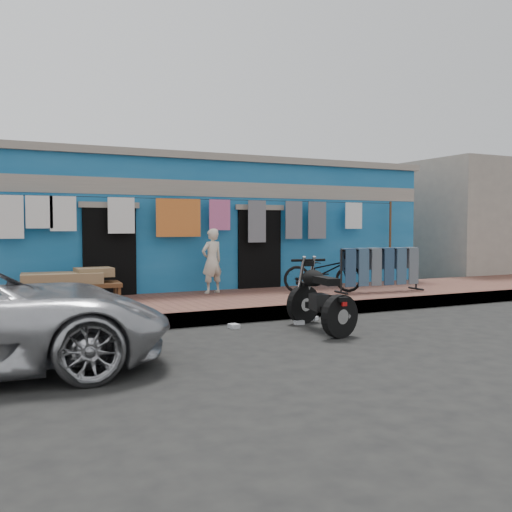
{
  "coord_description": "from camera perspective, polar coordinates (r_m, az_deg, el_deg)",
  "views": [
    {
      "loc": [
        -4.68,
        -7.56,
        1.71
      ],
      "look_at": [
        0.0,
        2.0,
        1.15
      ],
      "focal_mm": 40.0,
      "sensor_mm": 36.0,
      "label": 1
    }
  ],
  "objects": [
    {
      "name": "sidewalk",
      "position": [
        11.66,
        -2.17,
        -4.81
      ],
      "size": [
        28.0,
        3.0,
        0.25
      ],
      "primitive_type": "cube",
      "color": "brown",
      "rests_on": "ground"
    },
    {
      "name": "jeans_rack",
      "position": [
        13.02,
        12.29,
        -1.27
      ],
      "size": [
        2.15,
        0.68,
        1.01
      ],
      "primitive_type": null,
      "rotation": [
        0.0,
        0.0,
        -0.06
      ],
      "color": "black",
      "rests_on": "sidewalk"
    },
    {
      "name": "litter_a",
      "position": [
        10.0,
        4.33,
        -6.64
      ],
      "size": [
        0.17,
        0.13,
        0.07
      ],
      "primitive_type": "cube",
      "rotation": [
        0.0,
        0.0,
        -0.06
      ],
      "color": "silver",
      "rests_on": "ground"
    },
    {
      "name": "ground",
      "position": [
        9.05,
        5.63,
        -7.89
      ],
      "size": [
        80.0,
        80.0,
        0.0
      ],
      "primitive_type": "plane",
      "color": "black",
      "rests_on": "ground"
    },
    {
      "name": "curb",
      "position": [
        10.36,
        1.1,
        -5.79
      ],
      "size": [
        28.0,
        0.1,
        0.25
      ],
      "primitive_type": "cube",
      "color": "gray",
      "rests_on": "ground"
    },
    {
      "name": "motorcycle",
      "position": [
        9.43,
        6.45,
        -3.93
      ],
      "size": [
        1.09,
        1.93,
        1.14
      ],
      "primitive_type": null,
      "rotation": [
        0.0,
        0.0,
        -0.13
      ],
      "color": "black",
      "rests_on": "ground"
    },
    {
      "name": "bicycle",
      "position": [
        12.6,
        6.72,
        -1.1
      ],
      "size": [
        1.84,
        1.16,
        1.12
      ],
      "primitive_type": "imported",
      "rotation": [
        0.0,
        0.0,
        1.23
      ],
      "color": "black",
      "rests_on": "sidewalk"
    },
    {
      "name": "neighbor_right",
      "position": [
        21.4,
        21.08,
        3.31
      ],
      "size": [
        6.0,
        5.0,
        3.8
      ],
      "primitive_type": "cube",
      "color": "#9E9384",
      "rests_on": "ground"
    },
    {
      "name": "litter_c",
      "position": [
        9.61,
        -2.23,
        -7.02
      ],
      "size": [
        0.16,
        0.19,
        0.07
      ],
      "primitive_type": "cube",
      "rotation": [
        0.0,
        0.0,
        1.66
      ],
      "color": "silver",
      "rests_on": "ground"
    },
    {
      "name": "seated_person",
      "position": [
        12.41,
        -4.43,
        -0.49
      ],
      "size": [
        0.57,
        0.45,
        1.41
      ],
      "primitive_type": "imported",
      "rotation": [
        0.0,
        0.0,
        3.39
      ],
      "color": "beige",
      "rests_on": "sidewalk"
    },
    {
      "name": "litter_b",
      "position": [
        10.46,
        5.86,
        -6.22
      ],
      "size": [
        0.17,
        0.16,
        0.07
      ],
      "primitive_type": "cube",
      "rotation": [
        0.0,
        0.0,
        0.59
      ],
      "color": "silver",
      "rests_on": "ground"
    },
    {
      "name": "charpoy",
      "position": [
        11.43,
        -17.82,
        -2.9
      ],
      "size": [
        2.01,
        1.22,
        0.62
      ],
      "primitive_type": null,
      "rotation": [
        0.0,
        0.0,
        -0.09
      ],
      "color": "brown",
      "rests_on": "sidewalk"
    },
    {
      "name": "clothesline",
      "position": [
        12.58,
        -5.99,
        3.49
      ],
      "size": [
        10.06,
        0.06,
        2.1
      ],
      "color": "brown",
      "rests_on": "sidewalk"
    },
    {
      "name": "building",
      "position": [
        15.28,
        -8.26,
        2.89
      ],
      "size": [
        12.2,
        5.2,
        3.36
      ],
      "color": "#175D96",
      "rests_on": "ground"
    }
  ]
}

